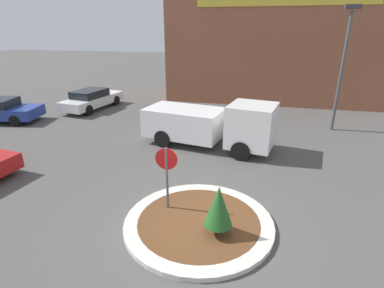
{
  "coord_description": "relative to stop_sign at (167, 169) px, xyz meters",
  "views": [
    {
      "loc": [
        1.35,
        -6.79,
        5.08
      ],
      "look_at": [
        -0.91,
        3.18,
        1.12
      ],
      "focal_mm": 28.0,
      "sensor_mm": 36.0,
      "label": 1
    }
  ],
  "objects": [
    {
      "name": "traffic_island",
      "position": [
        1.02,
        -0.44,
        -1.32
      ],
      "size": [
        4.11,
        4.11,
        0.14
      ],
      "color": "beige",
      "rests_on": "ground_plane"
    },
    {
      "name": "parked_sedan_white",
      "position": [
        -8.45,
        10.44,
        -0.71
      ],
      "size": [
        2.41,
        4.88,
        1.32
      ],
      "rotation": [
        0.0,
        0.0,
        1.41
      ],
      "color": "silver",
      "rests_on": "ground_plane"
    },
    {
      "name": "parked_sedan_blue",
      "position": [
        -12.15,
        6.66,
        -0.71
      ],
      "size": [
        4.58,
        2.61,
        1.34
      ],
      "rotation": [
        0.0,
        0.0,
        0.17
      ],
      "color": "navy",
      "rests_on": "ground_plane"
    },
    {
      "name": "ground_plane",
      "position": [
        1.02,
        -0.44,
        -1.39
      ],
      "size": [
        120.0,
        120.0,
        0.0
      ],
      "primitive_type": "plane",
      "color": "#514F4C"
    },
    {
      "name": "utility_truck",
      "position": [
        0.35,
        5.44,
        -0.31
      ],
      "size": [
        6.1,
        3.08,
        2.14
      ],
      "rotation": [
        0.0,
        0.0,
        -0.19
      ],
      "color": "white",
      "rests_on": "ground_plane"
    },
    {
      "name": "light_pole",
      "position": [
        6.3,
        9.31,
        2.22
      ],
      "size": [
        0.7,
        0.3,
        6.11
      ],
      "color": "#4C4C51",
      "rests_on": "ground_plane"
    },
    {
      "name": "island_shrub",
      "position": [
        1.61,
        -0.87,
        -0.43
      ],
      "size": [
        0.72,
        0.72,
        1.36
      ],
      "color": "brown",
      "rests_on": "traffic_island"
    },
    {
      "name": "storefront_building",
      "position": [
        3.45,
        16.78,
        2.42
      ],
      "size": [
        15.62,
        6.07,
        7.62
      ],
      "color": "#93563D",
      "rests_on": "ground_plane"
    },
    {
      "name": "stop_sign",
      "position": [
        0.0,
        0.0,
        0.0
      ],
      "size": [
        0.64,
        0.07,
        2.03
      ],
      "color": "#4C4C51",
      "rests_on": "ground_plane"
    }
  ]
}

